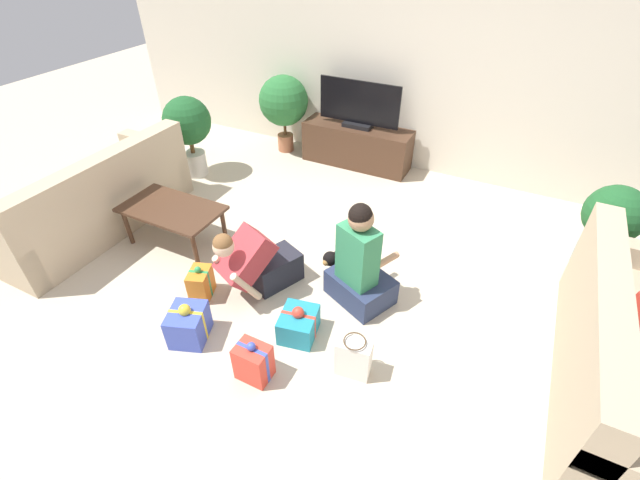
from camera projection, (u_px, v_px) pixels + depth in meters
The scene contains 18 objects.
ground_plane at pixel (310, 284), 3.89m from camera, with size 16.00×16.00×0.00m, color beige.
wall_back at pixel (413, 63), 4.96m from camera, with size 8.40×0.06×2.60m.
sofa_left at pixel (93, 202), 4.41m from camera, with size 0.87×2.06×0.87m.
sofa_right at pixel (629, 361), 2.85m from camera, with size 0.87×2.06×0.87m.
coffee_table at pixel (172, 212), 4.15m from camera, with size 0.97×0.56×0.43m.
tv_console at pixel (357, 146), 5.59m from camera, with size 1.41×0.42×0.52m.
tv at pixel (359, 107), 5.28m from camera, with size 1.05×0.20×0.57m.
potted_plant_corner_right at pixel (611, 222), 3.75m from camera, with size 0.51×0.51×0.86m.
potted_plant_corner_left at pixel (188, 126), 5.14m from camera, with size 0.57×0.57×1.00m.
potted_plant_back_left at pixel (284, 102), 5.67m from camera, with size 0.65×0.65×1.03m.
person_kneeling at pixel (257, 262), 3.65m from camera, with size 0.58×0.80×0.74m.
person_sitting at pixel (360, 267), 3.52m from camera, with size 0.64×0.60×0.98m.
dog at pixel (343, 253), 3.92m from camera, with size 0.26×0.54×0.30m.
gift_box_a at pixel (253, 362), 3.03m from camera, with size 0.24×0.18×0.35m.
gift_box_b at pixel (188, 324), 3.31m from camera, with size 0.35×0.37×0.35m.
gift_box_c at pixel (299, 324), 3.36m from camera, with size 0.33×0.36×0.29m.
gift_box_d at pixel (201, 283), 3.69m from camera, with size 0.24×0.28×0.33m.
gift_bag_a at pixel (353, 357), 3.04m from camera, with size 0.26×0.18×0.35m.
Camera 1 is at (1.36, -2.50, 2.68)m, focal length 24.00 mm.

